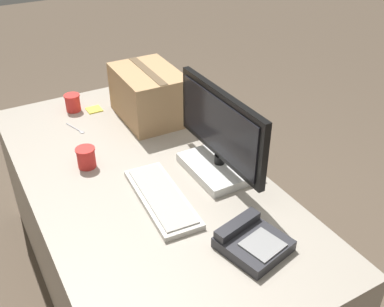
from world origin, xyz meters
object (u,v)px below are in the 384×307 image
Objects in this scene: keyboard at (162,197)px; spoon at (77,129)px; paper_cup_left at (73,103)px; sticky_note_pad at (94,110)px; cardboard_box at (149,94)px; desk_phone at (252,242)px; monitor at (220,140)px; paper_cup_right at (86,157)px.

keyboard is 3.25× the size of spoon.
paper_cup_left reaches higher than sticky_note_pad.
paper_cup_left is 0.42m from cardboard_box.
desk_phone is 1.76× the size of spoon.
sticky_note_pad is at bearing -177.51° from keyboard.
monitor is 0.93m from paper_cup_left.
monitor is 4.15× the size of spoon.
paper_cup_right is at bearing -122.54° from monitor.
paper_cup_left is at bearing 168.87° from paper_cup_right.
desk_phone reaches higher than spoon.
monitor is at bearing 19.14° from sticky_note_pad.
monitor reaches higher than paper_cup_left.
keyboard is (0.06, -0.30, -0.14)m from monitor.
keyboard is at bearing -78.24° from monitor.
cardboard_box reaches higher than sticky_note_pad.
monitor reaches higher than paper_cup_right.
paper_cup_right is 0.51m from cardboard_box.
cardboard_box reaches higher than keyboard.
monitor is 0.58m from cardboard_box.
monitor is 6.42× the size of paper_cup_left.
monitor reaches higher than keyboard.
keyboard reaches higher than sticky_note_pad.
keyboard is at bearing 4.50° from paper_cup_left.
keyboard is 5.03× the size of paper_cup_left.
desk_phone is 3.24× the size of sticky_note_pad.
paper_cup_right is at bearing -28.14° from spoon.
paper_cup_right is (-0.37, -0.18, 0.03)m from keyboard.
spoon is 0.35× the size of cardboard_box.
keyboard is at bearing -21.11° from cardboard_box.
cardboard_box reaches higher than desk_phone.
desk_phone is 1.03m from cardboard_box.
spoon is (-1.07, -0.27, -0.02)m from desk_phone.
keyboard is 0.86m from sticky_note_pad.
spoon is at bearing -12.64° from paper_cup_left.
spoon is at bearing -97.97° from cardboard_box.
paper_cup_right is 0.53m from sticky_note_pad.
sticky_note_pad is at bearing 62.95° from paper_cup_left.
cardboard_box is 0.33m from sticky_note_pad.
paper_cup_left is at bearing -129.18° from cardboard_box.
desk_phone is at bearing 23.85° from paper_cup_right.
keyboard is 1.85× the size of desk_phone.
desk_phone is at bearing 9.84° from paper_cup_left.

